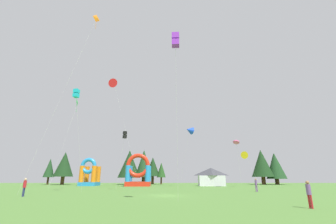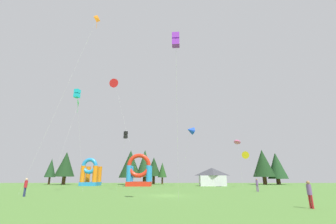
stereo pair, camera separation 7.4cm
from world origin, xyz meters
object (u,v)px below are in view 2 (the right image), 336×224
object	(u,v)px
person_midfield	(309,192)
festival_tent	(212,177)
kite_purple_box	(176,40)
kite_yellow_delta	(246,155)
kite_green_diamond	(79,104)
inflatable_orange_dome	(91,175)
person_far_side	(257,184)
person_near_camera	(26,186)
inflatable_blue_arch	(139,174)
kite_cyan_box	(77,94)
kite_black_box	(126,135)
kite_blue_delta	(190,130)
kite_pink_parafoil	(237,142)
kite_orange_diamond	(97,21)
kite_red_delta	(115,84)

from	to	relation	value
person_midfield	festival_tent	xyz separation A→B (m)	(0.88, 39.85, 1.04)
kite_purple_box	kite_yellow_delta	world-z (taller)	kite_purple_box
kite_green_diamond	inflatable_orange_dome	bearing A→B (deg)	88.59
festival_tent	person_far_side	bearing A→B (deg)	-83.59
kite_yellow_delta	person_near_camera	size ratio (longest dim) A/B	3.83
person_far_side	inflatable_blue_arch	world-z (taller)	inflatable_blue_arch
kite_cyan_box	person_midfield	bearing A→B (deg)	-32.60
kite_cyan_box	person_midfield	xyz separation A→B (m)	(22.45, -14.36, -12.41)
kite_black_box	festival_tent	xyz separation A→B (m)	(17.30, 19.17, -6.55)
kite_blue_delta	kite_pink_parafoil	xyz separation A→B (m)	(9.50, -2.26, -3.01)
kite_green_diamond	kite_orange_diamond	bearing A→B (deg)	-63.53
kite_blue_delta	kite_orange_diamond	size ratio (longest dim) A/B	0.50
kite_green_diamond	festival_tent	world-z (taller)	kite_green_diamond
kite_red_delta	person_far_side	size ratio (longest dim) A/B	14.70
kite_blue_delta	person_far_side	world-z (taller)	kite_blue_delta
kite_purple_box	kite_black_box	bearing A→B (deg)	111.76
festival_tent	kite_orange_diamond	bearing A→B (deg)	-129.31
kite_cyan_box	kite_green_diamond	world-z (taller)	kite_green_diamond
kite_purple_box	person_near_camera	bearing A→B (deg)	153.03
kite_blue_delta	person_midfield	world-z (taller)	kite_blue_delta
kite_orange_diamond	kite_red_delta	world-z (taller)	kite_red_delta
kite_cyan_box	person_near_camera	distance (m)	13.45
kite_yellow_delta	kite_pink_parafoil	xyz separation A→B (m)	(-1.92, -0.72, 2.62)
kite_orange_diamond	kite_purple_box	size ratio (longest dim) A/B	1.85
kite_yellow_delta	person_midfield	size ratio (longest dim) A/B	4.12
kite_orange_diamond	person_near_camera	size ratio (longest dim) A/B	13.91
kite_blue_delta	person_far_side	xyz separation A→B (m)	(7.93, -15.25, -10.96)
kite_black_box	kite_yellow_delta	xyz separation A→B (m)	(23.22, 11.28, -2.23)
inflatable_blue_arch	festival_tent	distance (m)	17.22
kite_black_box	kite_purple_box	size ratio (longest dim) A/B	0.65
kite_red_delta	person_midfield	bearing A→B (deg)	-58.64
kite_cyan_box	person_midfield	world-z (taller)	kite_cyan_box
kite_orange_diamond	kite_green_diamond	bearing A→B (deg)	116.47
kite_purple_box	festival_tent	size ratio (longest dim) A/B	2.35
kite_orange_diamond	person_midfield	world-z (taller)	kite_orange_diamond
inflatable_blue_arch	kite_black_box	bearing A→B (deg)	-90.53
kite_red_delta	kite_green_diamond	bearing A→B (deg)	-126.54
kite_cyan_box	kite_yellow_delta	world-z (taller)	kite_cyan_box
kite_cyan_box	festival_tent	world-z (taller)	kite_cyan_box
person_midfield	inflatable_orange_dome	xyz separation A→B (m)	(-28.54, 41.47, 1.44)
person_midfield	inflatable_orange_dome	world-z (taller)	inflatable_orange_dome
inflatable_orange_dome	kite_pink_parafoil	bearing A→B (deg)	-17.05
inflatable_orange_dome	kite_cyan_box	bearing A→B (deg)	-77.33
inflatable_orange_dome	kite_black_box	bearing A→B (deg)	-59.77
kite_black_box	kite_blue_delta	bearing A→B (deg)	47.35
kite_red_delta	person_near_camera	size ratio (longest dim) A/B	14.07
kite_black_box	kite_cyan_box	bearing A→B (deg)	-133.64
kite_green_diamond	kite_purple_box	xyz separation A→B (m)	(20.10, -29.09, -3.76)
inflatable_blue_arch	person_near_camera	bearing A→B (deg)	-106.28
kite_red_delta	kite_pink_parafoil	world-z (taller)	kite_red_delta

